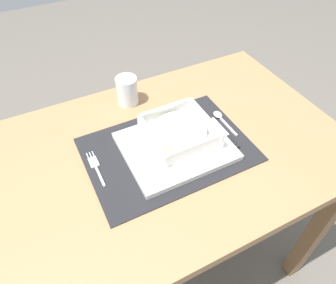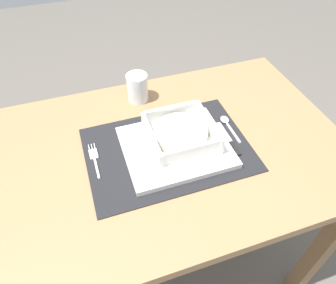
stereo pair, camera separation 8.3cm
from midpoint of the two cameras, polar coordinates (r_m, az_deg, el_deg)
name	(u,v)px [view 1 (the left image)]	position (r m, az deg, el deg)	size (l,w,h in m)	color
ground_plane	(169,258)	(1.47, -1.52, -20.45)	(6.00, 6.00, 0.00)	#59544C
dining_table	(170,172)	(0.94, -2.22, -5.54)	(0.98, 0.65, 0.71)	#936D47
placemat	(168,149)	(0.85, -2.79, -1.48)	(0.44, 0.31, 0.00)	black
serving_plate	(175,146)	(0.85, -1.44, -0.91)	(0.28, 0.24, 0.02)	white
porridge_bowl	(179,133)	(0.84, -0.80, 1.59)	(0.17, 0.17, 0.05)	white
fork	(95,166)	(0.84, -15.89, -4.37)	(0.02, 0.13, 0.00)	silver
spoon	(220,117)	(0.94, 6.97, 4.41)	(0.02, 0.11, 0.01)	silver
butter_knife	(226,134)	(0.89, 7.93, 1.29)	(0.01, 0.14, 0.01)	black
drinking_glass	(127,92)	(0.99, -9.83, 8.86)	(0.07, 0.07, 0.09)	white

